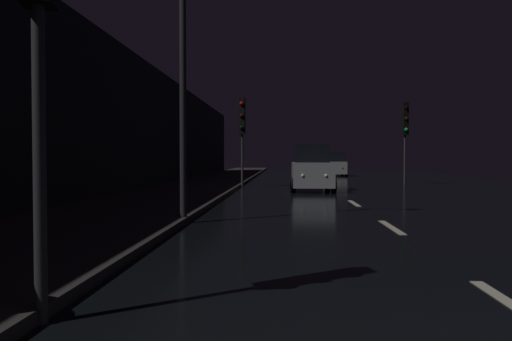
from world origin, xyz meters
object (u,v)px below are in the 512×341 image
streetlamp_overhead (202,21)px  car_approaching_headlights (311,169)px  traffic_light_far_left (242,123)px  car_distant_taillights (335,165)px  traffic_light_far_right (405,125)px

streetlamp_overhead → car_approaching_headlights: 12.90m
traffic_light_far_left → streetlamp_overhead: bearing=5.6°
car_distant_taillights → traffic_light_far_left: bearing=157.8°
traffic_light_far_right → traffic_light_far_left: size_ratio=1.01×
streetlamp_overhead → car_approaching_headlights: bearing=74.5°
traffic_light_far_right → car_approaching_headlights: (-5.71, -5.23, -2.46)m
traffic_light_far_right → streetlamp_overhead: 19.38m
traffic_light_far_right → car_distant_taillights: traffic_light_far_right is taller
traffic_light_far_left → car_distant_taillights: size_ratio=1.18×
streetlamp_overhead → traffic_light_far_left: bearing=91.0°
traffic_light_far_left → car_distant_taillights: (6.62, 16.24, -2.52)m
streetlamp_overhead → car_approaching_headlights: (3.29, 11.88, -3.80)m
traffic_light_far_left → streetlamp_overhead: streetlamp_overhead is taller
traffic_light_far_right → streetlamp_overhead: (-9.00, -17.11, 1.35)m
car_approaching_headlights → car_distant_taillights: 18.92m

